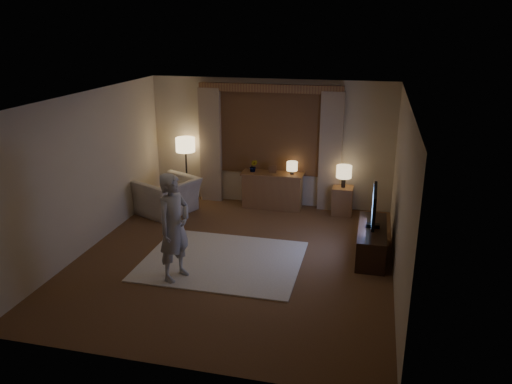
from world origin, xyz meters
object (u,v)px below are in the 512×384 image
(tv_stand, at_px, (371,241))
(person, at_px, (174,227))
(side_table, at_px, (342,201))
(sideboard, at_px, (272,191))
(armchair, at_px, (168,196))

(tv_stand, distance_m, person, 3.23)
(side_table, bearing_deg, sideboard, 178.01)
(armchair, relative_size, person, 0.67)
(sideboard, height_order, armchair, armchair)
(sideboard, xyz_separation_m, tv_stand, (2.04, -1.85, -0.10))
(side_table, bearing_deg, tv_stand, -71.48)
(sideboard, relative_size, side_table, 2.14)
(armchair, relative_size, tv_stand, 0.77)
(sideboard, xyz_separation_m, side_table, (1.44, -0.05, -0.07))
(person, bearing_deg, armchair, 45.37)
(sideboard, relative_size, armchair, 1.11)
(armchair, height_order, tv_stand, armchair)
(sideboard, xyz_separation_m, armchair, (-1.97, -0.79, 0.00))
(armchair, bearing_deg, tv_stand, 99.95)
(tv_stand, bearing_deg, armchair, 165.19)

